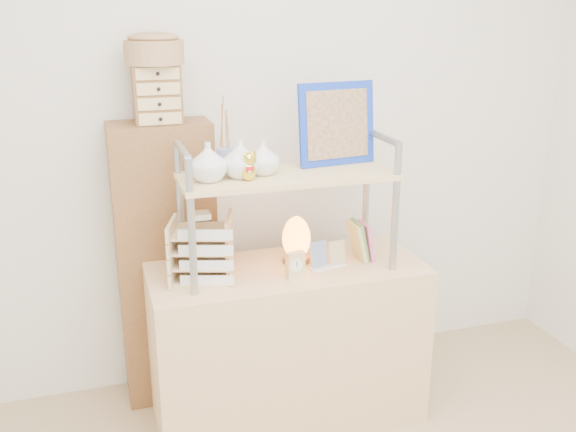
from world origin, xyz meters
The scene contains 10 objects.
room_shell centered at (0.00, 0.39, 1.69)m, with size 3.42×3.41×2.61m.
desk centered at (0.00, 1.20, 0.38)m, with size 1.20×0.50×0.75m, color tan.
cabinet centered at (-0.48, 1.57, 0.68)m, with size 0.45×0.24×1.35m, color brown.
hutch centered at (-0.05, 1.21, 1.20)m, with size 0.90×0.34×0.78m.
letter_tray centered at (-0.37, 1.20, 0.87)m, with size 0.29×0.29×0.29m.
salt_lamp centered at (0.06, 1.25, 0.86)m, with size 0.14×0.13×0.21m.
desk_clock centered at (0.00, 1.09, 0.81)m, with size 0.08×0.05×0.11m.
postcard_stand centered at (0.17, 1.15, 0.78)m, with size 0.18×0.08×0.12m.
drawer_chest centered at (-0.48, 1.55, 1.48)m, with size 0.20×0.16×0.25m.
woven_basket centered at (-0.48, 1.55, 1.65)m, with size 0.25×0.25×0.10m, color olive.
Camera 1 is at (-0.77, -1.27, 1.83)m, focal length 40.00 mm.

